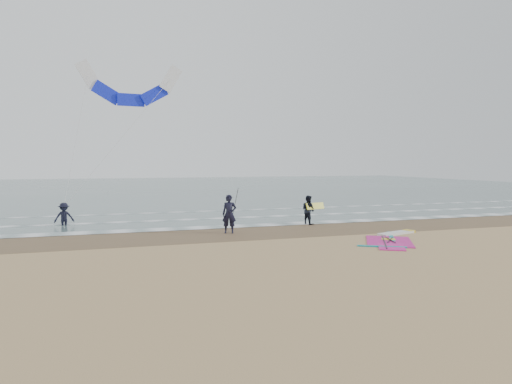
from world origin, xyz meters
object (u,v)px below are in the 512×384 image
object	(u,v)px
person_standing	(229,214)
person_wading	(64,211)
windsurf_rig	(392,239)
surf_kite	(130,88)
person_walking	(308,210)

from	to	relation	value
person_standing	person_wading	xyz separation A→B (m)	(-8.49, 5.61, -0.16)
windsurf_rig	person_standing	distance (m)	8.23
surf_kite	person_wading	bearing A→B (deg)	-135.23
windsurf_rig	person_wading	distance (m)	18.36
surf_kite	person_walking	bearing A→B (deg)	-38.76
windsurf_rig	person_walking	size ratio (longest dim) A/B	2.86
person_walking	surf_kite	distance (m)	14.76
person_walking	surf_kite	world-z (taller)	surf_kite
windsurf_rig	person_wading	world-z (taller)	person_wading
windsurf_rig	person_standing	xyz separation A→B (m)	(-6.95, 4.30, 0.98)
person_wading	surf_kite	xyz separation A→B (m)	(4.05, 4.02, 7.86)
windsurf_rig	person_walking	xyz separation A→B (m)	(-1.64, 6.10, 0.83)
person_wading	person_walking	bearing A→B (deg)	-24.31
windsurf_rig	person_walking	world-z (taller)	person_walking
person_standing	person_wading	bearing A→B (deg)	163.36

